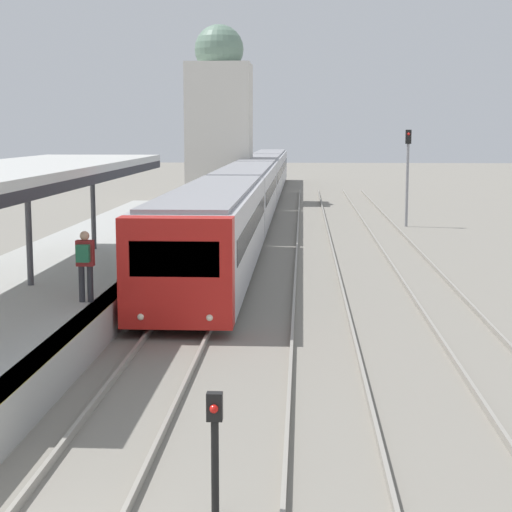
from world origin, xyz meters
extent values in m
cube|color=beige|center=(-4.08, 13.40, 3.89)|extent=(4.00, 16.95, 0.20)
cube|color=black|center=(-2.12, 13.40, 3.67)|extent=(0.08, 16.95, 0.24)
cylinder|color=#47474C|center=(-4.08, 13.40, 2.34)|extent=(0.16, 0.16, 2.91)
cylinder|color=#47474C|center=(-4.08, 20.18, 2.34)|extent=(0.16, 0.16, 2.91)
cylinder|color=#2D2D33|center=(-2.19, 11.31, 1.31)|extent=(0.14, 0.14, 0.85)
cylinder|color=#2D2D33|center=(-1.99, 11.31, 1.31)|extent=(0.14, 0.14, 0.85)
cube|color=maroon|center=(-2.09, 11.31, 2.03)|extent=(0.40, 0.22, 0.60)
sphere|color=tan|center=(-2.09, 11.31, 2.44)|extent=(0.22, 0.22, 0.22)
cube|color=#236B47|center=(-2.09, 11.11, 2.05)|extent=(0.30, 0.18, 0.40)
cube|color=red|center=(0.00, 11.53, 1.57)|extent=(2.67, 0.70, 2.59)
cube|color=black|center=(0.00, 11.20, 1.93)|extent=(2.08, 0.04, 0.83)
sphere|color=#EFEACC|center=(-0.80, 11.19, 0.57)|extent=(0.16, 0.16, 0.16)
sphere|color=#EFEACC|center=(0.80, 11.19, 0.57)|extent=(0.16, 0.16, 0.16)
cube|color=#B7B7BC|center=(0.00, 19.76, 1.57)|extent=(2.67, 15.77, 2.59)
cube|color=gray|center=(0.00, 19.76, 2.92)|extent=(2.35, 15.45, 0.12)
cube|color=black|center=(0.00, 19.76, 1.85)|extent=(2.69, 14.51, 0.67)
cylinder|color=black|center=(-1.13, 14.64, 0.35)|extent=(0.12, 0.70, 0.70)
cylinder|color=black|center=(1.13, 14.64, 0.35)|extent=(0.12, 0.70, 0.70)
cylinder|color=black|center=(-1.13, 24.89, 0.35)|extent=(0.12, 0.70, 0.70)
cylinder|color=black|center=(1.13, 24.89, 0.35)|extent=(0.12, 0.70, 0.70)
cube|color=#B7B7BC|center=(0.00, 35.88, 1.57)|extent=(2.67, 15.77, 2.59)
cube|color=gray|center=(0.00, 35.88, 2.92)|extent=(2.35, 15.45, 0.12)
cube|color=black|center=(0.00, 35.88, 1.85)|extent=(2.69, 14.51, 0.67)
cylinder|color=black|center=(-1.13, 30.76, 0.35)|extent=(0.12, 0.70, 0.70)
cylinder|color=black|center=(1.13, 30.76, 0.35)|extent=(0.12, 0.70, 0.70)
cylinder|color=black|center=(-1.13, 41.01, 0.35)|extent=(0.12, 0.70, 0.70)
cylinder|color=black|center=(1.13, 41.01, 0.35)|extent=(0.12, 0.70, 0.70)
cube|color=#B7B7BC|center=(0.00, 52.00, 1.57)|extent=(2.67, 15.77, 2.59)
cube|color=gray|center=(0.00, 52.00, 2.92)|extent=(2.35, 15.45, 0.12)
cube|color=black|center=(0.00, 52.00, 1.85)|extent=(2.69, 14.51, 0.67)
cylinder|color=black|center=(-1.13, 46.88, 0.35)|extent=(0.12, 0.70, 0.70)
cylinder|color=black|center=(1.13, 46.88, 0.35)|extent=(0.12, 0.70, 0.70)
cylinder|color=black|center=(-1.13, 57.13, 0.35)|extent=(0.12, 0.70, 0.70)
cylinder|color=black|center=(1.13, 57.13, 0.35)|extent=(0.12, 0.70, 0.70)
cube|color=#B7B7BC|center=(0.00, 68.12, 1.57)|extent=(2.67, 15.77, 2.59)
cube|color=gray|center=(0.00, 68.12, 2.92)|extent=(2.35, 15.45, 0.12)
cube|color=black|center=(0.00, 68.12, 1.85)|extent=(2.69, 14.51, 0.67)
cylinder|color=black|center=(-1.13, 63.00, 0.35)|extent=(0.12, 0.70, 0.70)
cylinder|color=black|center=(1.13, 63.00, 0.35)|extent=(0.12, 0.70, 0.70)
cylinder|color=black|center=(-1.13, 73.25, 0.35)|extent=(0.12, 0.70, 0.70)
cylinder|color=black|center=(1.13, 73.25, 0.35)|extent=(0.12, 0.70, 0.70)
cylinder|color=black|center=(1.85, 2.24, 0.63)|extent=(0.10, 0.10, 1.26)
cube|color=black|center=(1.85, 2.24, 1.44)|extent=(0.20, 0.14, 0.36)
sphere|color=red|center=(1.85, 2.15, 1.44)|extent=(0.11, 0.11, 0.11)
cylinder|color=gray|center=(8.17, 35.44, 2.43)|extent=(0.14, 0.14, 4.86)
cube|color=black|center=(8.17, 35.44, 4.51)|extent=(0.28, 0.20, 0.70)
sphere|color=red|center=(8.17, 35.32, 4.65)|extent=(0.14, 0.14, 0.14)
cube|color=silver|center=(-2.67, 49.56, 4.61)|extent=(4.22, 4.22, 9.22)
sphere|color=slate|center=(-2.67, 49.56, 10.11)|extent=(3.24, 3.24, 3.24)
camera|label=1|loc=(2.92, -7.98, 4.86)|focal=60.00mm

